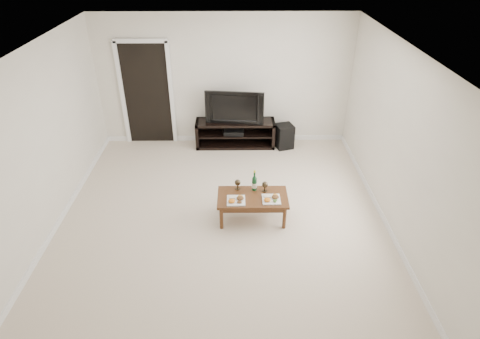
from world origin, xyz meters
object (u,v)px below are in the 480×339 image
media_console (235,133)px  subwoofer (284,136)px  television (235,106)px  coffee_table (252,208)px

media_console → subwoofer: size_ratio=3.27×
television → subwoofer: size_ratio=2.35×
subwoofer → coffee_table: (-0.74, -2.38, -0.03)m
subwoofer → coffee_table: 2.49m
media_console → coffee_table: size_ratio=1.51×
coffee_table → subwoofer: bearing=72.7°
media_console → subwoofer: bearing=-4.4°
television → coffee_table: 2.56m
media_console → coffee_table: bearing=-84.0°
media_console → television: size_ratio=1.39×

